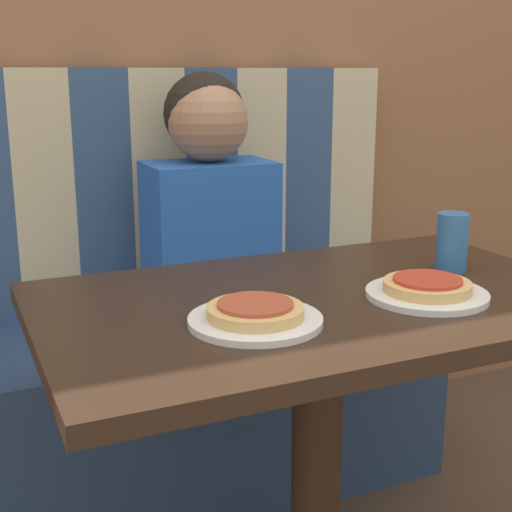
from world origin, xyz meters
The scene contains 10 objects.
wall_back centered at (0.00, 0.88, 1.30)m, with size 7.00×0.05×2.60m.
booth_seat centered at (0.00, 0.59, 0.24)m, with size 1.23×0.48×0.48m.
booth_backrest centered at (0.00, 0.80, 0.81)m, with size 1.23×0.06×0.66m.
dining_table centered at (0.00, 0.00, 0.62)m, with size 1.05×0.64×0.72m.
person centered at (0.00, 0.59, 0.82)m, with size 0.32×0.23×0.65m.
plate_left centered at (-0.17, -0.09, 0.73)m, with size 0.23×0.23×0.01m.
plate_right centered at (0.17, -0.09, 0.73)m, with size 0.23×0.23×0.01m.
pizza_left centered at (-0.17, -0.09, 0.75)m, with size 0.16×0.16×0.03m.
pizza_right centered at (0.17, -0.09, 0.75)m, with size 0.16×0.16×0.03m.
drinking_cup centered at (0.34, 0.04, 0.79)m, with size 0.07×0.07×0.12m.
Camera 1 is at (-0.63, -1.11, 1.13)m, focal length 50.00 mm.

